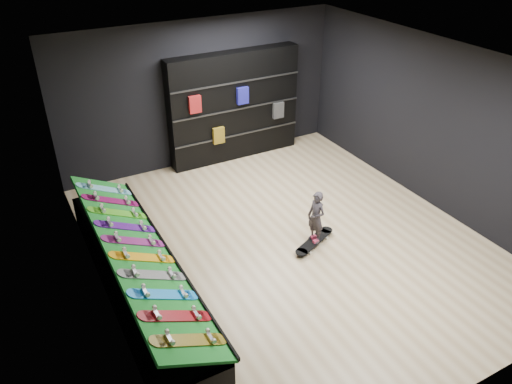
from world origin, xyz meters
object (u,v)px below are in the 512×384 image
floor_skateboard (314,242)px  child (315,227)px  back_shelving (234,106)px  display_rack (138,277)px

floor_skateboard → child: 0.32m
floor_skateboard → back_shelving: bearing=61.2°
display_rack → floor_skateboard: bearing=-5.7°
display_rack → child: 2.90m
display_rack → back_shelving: 4.71m
display_rack → child: size_ratio=8.26×
back_shelving → floor_skateboard: size_ratio=2.96×
display_rack → back_shelving: (3.22, 3.32, 0.91)m
back_shelving → floor_skateboard: back_shelving is taller
back_shelving → child: back_shelving is taller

